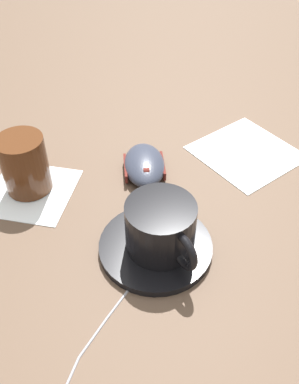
# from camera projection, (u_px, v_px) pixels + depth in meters

# --- Properties ---
(ground_plane) EXTENTS (3.00, 3.00, 0.00)m
(ground_plane) POSITION_uv_depth(u_px,v_px,m) (128.00, 175.00, 0.68)
(ground_plane) COLOR brown
(saucer) EXTENTS (0.15, 0.15, 0.01)m
(saucer) POSITION_uv_depth(u_px,v_px,m) (156.00, 247.00, 0.56)
(saucer) COLOR black
(saucer) RESTS_ON ground
(coffee_cup) EXTENTS (0.12, 0.09, 0.07)m
(coffee_cup) POSITION_uv_depth(u_px,v_px,m) (161.00, 227.00, 0.53)
(coffee_cup) COLOR black
(coffee_cup) RESTS_ON saucer
(computer_mouse) EXTENTS (0.12, 0.12, 0.03)m
(computer_mouse) POSITION_uv_depth(u_px,v_px,m) (144.00, 165.00, 0.67)
(computer_mouse) COLOR #2D3342
(computer_mouse) RESTS_ON ground
(mouse_cable) EXTENTS (0.11, 0.30, 0.00)m
(mouse_cable) POSITION_uv_depth(u_px,v_px,m) (118.00, 281.00, 0.53)
(mouse_cable) COLOR gray
(mouse_cable) RESTS_ON ground
(napkin_under_glass) EXTENTS (0.16, 0.16, 0.00)m
(napkin_under_glass) POSITION_uv_depth(u_px,v_px,m) (31.00, 191.00, 0.65)
(napkin_under_glass) COLOR white
(napkin_under_glass) RESTS_ON ground
(drinking_glass) EXTENTS (0.07, 0.07, 0.09)m
(drinking_glass) POSITION_uv_depth(u_px,v_px,m) (25.00, 164.00, 0.62)
(drinking_glass) COLOR #4C2814
(drinking_glass) RESTS_ON napkin_under_glass
(napkin_spare) EXTENTS (0.19, 0.19, 0.00)m
(napkin_spare) POSITION_uv_depth(u_px,v_px,m) (246.00, 152.00, 0.72)
(napkin_spare) COLOR white
(napkin_spare) RESTS_ON ground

